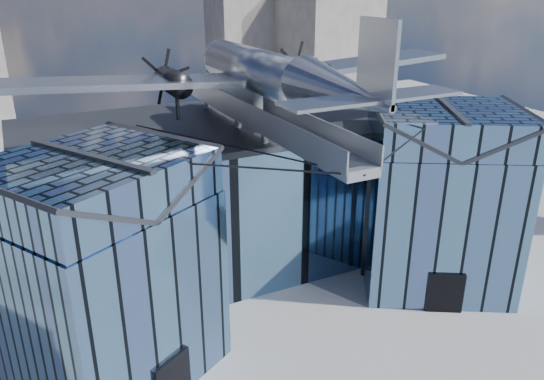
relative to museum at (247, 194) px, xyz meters
name	(u,v)px	position (x,y,z in m)	size (l,w,h in m)	color
ground_plane	(286,309)	(0.00, -5.82, -5.54)	(120.00, 120.00, 0.00)	gray
museum	(247,194)	(0.00, 0.00, 0.00)	(32.88, 24.50, 17.60)	#4C719C
bg_towers	(123,50)	(1.45, 44.67, 4.47)	(77.00, 24.50, 26.00)	gray
tree_side_e	(455,150)	(24.14, 5.42, -1.77)	(4.64, 4.64, 5.57)	black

